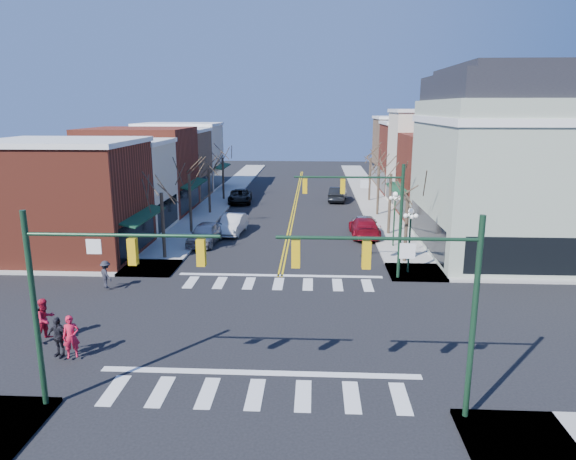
# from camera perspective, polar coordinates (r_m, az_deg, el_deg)

# --- Properties ---
(ground) EXTENTS (160.00, 160.00, 0.00)m
(ground) POSITION_cam_1_polar(r_m,az_deg,el_deg) (25.69, -2.07, -10.60)
(ground) COLOR black
(ground) RESTS_ON ground
(sidewalk_left) EXTENTS (3.50, 70.00, 0.15)m
(sidewalk_left) POSITION_cam_1_polar(r_m,az_deg,el_deg) (45.90, -10.81, 0.12)
(sidewalk_left) COLOR #9E9B93
(sidewalk_left) RESTS_ON ground
(sidewalk_right) EXTENTS (3.50, 70.00, 0.15)m
(sidewalk_right) POSITION_cam_1_polar(r_m,az_deg,el_deg) (45.08, 11.35, -0.15)
(sidewalk_right) COLOR #9E9B93
(sidewalk_right) RESTS_ON ground
(bldg_left_brick_a) EXTENTS (10.00, 8.50, 8.00)m
(bldg_left_brick_a) POSITION_cam_1_polar(r_m,az_deg,el_deg) (39.82, -23.38, 2.99)
(bldg_left_brick_a) COLOR maroon
(bldg_left_brick_a) RESTS_ON ground
(bldg_left_stucco_a) EXTENTS (10.00, 7.00, 7.50)m
(bldg_left_stucco_a) POSITION_cam_1_polar(r_m,az_deg,el_deg) (46.83, -19.23, 4.45)
(bldg_left_stucco_a) COLOR beige
(bldg_left_stucco_a) RESTS_ON ground
(bldg_left_brick_b) EXTENTS (10.00, 9.00, 8.50)m
(bldg_left_brick_b) POSITION_cam_1_polar(r_m,az_deg,el_deg) (54.19, -16.13, 6.34)
(bldg_left_brick_b) COLOR maroon
(bldg_left_brick_b) RESTS_ON ground
(bldg_left_tan) EXTENTS (10.00, 7.50, 7.80)m
(bldg_left_tan) POSITION_cam_1_polar(r_m,az_deg,el_deg) (62.03, -13.65, 7.00)
(bldg_left_tan) COLOR #8A674C
(bldg_left_tan) RESTS_ON ground
(bldg_left_stucco_b) EXTENTS (10.00, 8.00, 8.20)m
(bldg_left_stucco_b) POSITION_cam_1_polar(r_m,az_deg,el_deg) (69.44, -11.85, 7.90)
(bldg_left_stucco_b) COLOR beige
(bldg_left_stucco_b) RESTS_ON ground
(bldg_right_brick_a) EXTENTS (10.00, 8.50, 8.00)m
(bldg_right_brick_a) POSITION_cam_1_polar(r_m,az_deg,el_deg) (51.31, 18.15, 5.54)
(bldg_right_brick_a) COLOR maroon
(bldg_right_brick_a) RESTS_ON ground
(bldg_right_stucco) EXTENTS (10.00, 7.00, 10.00)m
(bldg_right_stucco) POSITION_cam_1_polar(r_m,az_deg,el_deg) (58.67, 16.29, 7.57)
(bldg_right_stucco) COLOR beige
(bldg_right_stucco) RESTS_ON ground
(bldg_right_brick_b) EXTENTS (10.00, 8.00, 8.50)m
(bldg_right_brick_b) POSITION_cam_1_polar(r_m,az_deg,el_deg) (66.03, 14.78, 7.61)
(bldg_right_brick_b) COLOR maroon
(bldg_right_brick_b) RESTS_ON ground
(bldg_right_tan) EXTENTS (10.00, 8.00, 9.00)m
(bldg_right_tan) POSITION_cam_1_polar(r_m,az_deg,el_deg) (73.83, 13.55, 8.44)
(bldg_right_tan) COLOR #8A674C
(bldg_right_tan) RESTS_ON ground
(victorian_corner) EXTENTS (12.25, 14.25, 13.30)m
(victorian_corner) POSITION_cam_1_polar(r_m,az_deg,el_deg) (40.68, 23.84, 6.94)
(victorian_corner) COLOR #9EAA93
(victorian_corner) RESTS_ON ground
(traffic_mast_near_left) EXTENTS (6.60, 0.28, 7.20)m
(traffic_mast_near_left) POSITION_cam_1_polar(r_m,az_deg,el_deg) (18.62, -21.63, -5.54)
(traffic_mast_near_left) COLOR #14331E
(traffic_mast_near_left) RESTS_ON ground
(traffic_mast_near_right) EXTENTS (6.60, 0.28, 7.20)m
(traffic_mast_near_right) POSITION_cam_1_polar(r_m,az_deg,el_deg) (17.31, 14.28, -6.41)
(traffic_mast_near_right) COLOR #14331E
(traffic_mast_near_right) RESTS_ON ground
(traffic_mast_far_right) EXTENTS (6.60, 0.28, 7.20)m
(traffic_mast_far_right) POSITION_cam_1_polar(r_m,az_deg,el_deg) (31.48, 9.17, 2.74)
(traffic_mast_far_right) COLOR #14331E
(traffic_mast_far_right) RESTS_ON ground
(lamppost_corner) EXTENTS (0.36, 0.36, 4.33)m
(lamppost_corner) POSITION_cam_1_polar(r_m,az_deg,el_deg) (33.29, 13.41, 0.05)
(lamppost_corner) COLOR #14331E
(lamppost_corner) RESTS_ON ground
(lamppost_midblock) EXTENTS (0.36, 0.36, 4.33)m
(lamppost_midblock) POSITION_cam_1_polar(r_m,az_deg,el_deg) (39.56, 11.76, 2.23)
(lamppost_midblock) COLOR #14331E
(lamppost_midblock) RESTS_ON ground
(tree_left_a) EXTENTS (0.24, 0.24, 4.76)m
(tree_left_a) POSITION_cam_1_polar(r_m,az_deg,el_deg) (36.84, -13.70, 0.38)
(tree_left_a) COLOR #382B21
(tree_left_a) RESTS_ON ground
(tree_left_b) EXTENTS (0.24, 0.24, 5.04)m
(tree_left_b) POSITION_cam_1_polar(r_m,az_deg,el_deg) (44.37, -10.81, 2.89)
(tree_left_b) COLOR #382B21
(tree_left_b) RESTS_ON ground
(tree_left_c) EXTENTS (0.24, 0.24, 4.55)m
(tree_left_c) POSITION_cam_1_polar(r_m,az_deg,el_deg) (52.10, -8.74, 4.25)
(tree_left_c) COLOR #382B21
(tree_left_c) RESTS_ON ground
(tree_left_d) EXTENTS (0.24, 0.24, 4.90)m
(tree_left_d) POSITION_cam_1_polar(r_m,az_deg,el_deg) (59.84, -7.22, 5.64)
(tree_left_d) COLOR #382B21
(tree_left_d) RESTS_ON ground
(tree_right_a) EXTENTS (0.24, 0.24, 4.62)m
(tree_right_a) POSITION_cam_1_polar(r_m,az_deg,el_deg) (35.87, 12.97, -0.04)
(tree_right_a) COLOR #382B21
(tree_right_a) RESTS_ON ground
(tree_right_b) EXTENTS (0.24, 0.24, 5.18)m
(tree_right_b) POSITION_cam_1_polar(r_m,az_deg,el_deg) (43.54, 11.23, 2.77)
(tree_right_b) COLOR #382B21
(tree_right_b) RESTS_ON ground
(tree_right_c) EXTENTS (0.24, 0.24, 4.83)m
(tree_right_c) POSITION_cam_1_polar(r_m,az_deg,el_deg) (51.39, 9.98, 4.23)
(tree_right_c) COLOR #382B21
(tree_right_c) RESTS_ON ground
(tree_right_d) EXTENTS (0.24, 0.24, 4.97)m
(tree_right_d) POSITION_cam_1_polar(r_m,az_deg,el_deg) (59.24, 9.07, 5.54)
(tree_right_d) COLOR #382B21
(tree_right_d) RESTS_ON ground
(car_left_near) EXTENTS (2.43, 5.09, 1.68)m
(car_left_near) POSITION_cam_1_polar(r_m,az_deg,el_deg) (40.76, -9.18, -0.39)
(car_left_near) COLOR #AAAAAE
(car_left_near) RESTS_ON ground
(car_left_mid) EXTENTS (2.11, 5.04, 1.62)m
(car_left_mid) POSITION_cam_1_polar(r_m,az_deg,el_deg) (43.89, -6.18, 0.66)
(car_left_mid) COLOR silver
(car_left_mid) RESTS_ON ground
(car_left_far) EXTENTS (2.92, 5.57, 1.50)m
(car_left_far) POSITION_cam_1_polar(r_m,az_deg,el_deg) (58.01, -5.34, 3.75)
(car_left_far) COLOR black
(car_left_far) RESTS_ON ground
(car_right_near) EXTENTS (2.39, 5.59, 1.61)m
(car_right_near) POSITION_cam_1_polar(r_m,az_deg,el_deg) (43.02, 8.49, 0.32)
(car_right_near) COLOR maroon
(car_right_near) RESTS_ON ground
(car_right_mid) EXTENTS (2.24, 5.12, 1.71)m
(car_right_mid) POSITION_cam_1_polar(r_m,az_deg,el_deg) (43.77, 8.51, 0.62)
(car_right_mid) COLOR #ABABAF
(car_right_mid) RESTS_ON ground
(car_right_far) EXTENTS (2.37, 5.20, 1.65)m
(car_right_far) POSITION_cam_1_polar(r_m,az_deg,el_deg) (59.12, 5.54, 4.00)
(car_right_far) COLOR black
(car_right_far) RESTS_ON ground
(pedestrian_red_a) EXTENTS (0.79, 0.66, 1.85)m
(pedestrian_red_a) POSITION_cam_1_polar(r_m,az_deg,el_deg) (23.86, -22.95, -10.86)
(pedestrian_red_a) COLOR red
(pedestrian_red_a) RESTS_ON sidewalk_left
(pedestrian_red_b) EXTENTS (1.05, 1.16, 1.95)m
(pedestrian_red_b) POSITION_cam_1_polar(r_m,az_deg,el_deg) (26.03, -25.37, -8.94)
(pedestrian_red_b) COLOR red
(pedestrian_red_b) RESTS_ON sidewalk_left
(pedestrian_dark_a) EXTENTS (1.11, 0.70, 1.76)m
(pedestrian_dark_a) POSITION_cam_1_polar(r_m,az_deg,el_deg) (24.20, -24.18, -10.76)
(pedestrian_dark_a) COLOR black
(pedestrian_dark_a) RESTS_ON sidewalk_left
(pedestrian_dark_b) EXTENTS (1.18, 1.16, 1.63)m
(pedestrian_dark_b) POSITION_cam_1_polar(r_m,az_deg,el_deg) (31.92, -19.57, -4.67)
(pedestrian_dark_b) COLOR #22222A
(pedestrian_dark_b) RESTS_ON sidewalk_left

